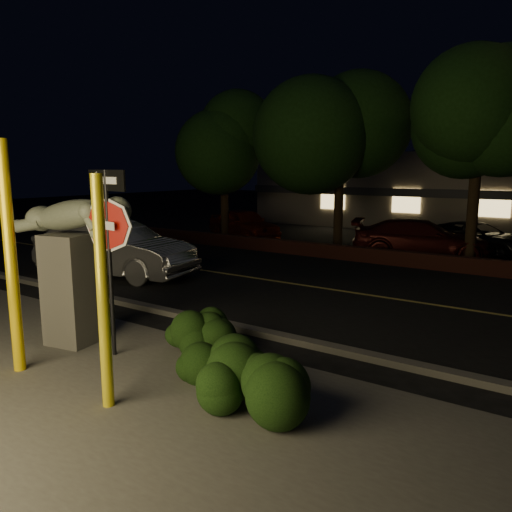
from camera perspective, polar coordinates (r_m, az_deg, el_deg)
The scene contains 22 objects.
ground at distance 16.21m, azimuth 12.44°, elevation -1.58°, with size 90.00×90.00×0.00m, color black.
patio at distance 7.68m, azimuth -21.59°, elevation -15.23°, with size 14.00×6.00×0.02m, color #4C4944.
road at distance 13.54m, azimuth 7.64°, elevation -3.70°, with size 80.00×8.00×0.01m, color black.
lane_marking at distance 13.53m, azimuth 7.64°, elevation -3.65°, with size 80.00×0.12×0.01m, color #B19B46.
curb at distance 10.16m, azimuth -2.97°, elevation -7.96°, with size 80.00×0.25×0.12m, color #4C4944.
brick_wall at distance 17.36m, azimuth 14.09°, elevation -0.05°, with size 40.00×0.35×0.50m, color #4A1F17.
parking_lot at distance 22.77m, azimuth 19.09°, elevation 1.41°, with size 40.00×12.00×0.01m, color black.
building at distance 30.35m, azimuth 23.39°, elevation 6.94°, with size 22.00×10.20×4.00m.
tree_far_a at distance 22.65m, azimuth -3.71°, elevation 15.43°, with size 4.60×4.60×7.43m.
tree_far_b at distance 20.03m, azimuth 9.79°, elevation 18.08°, with size 5.20×5.20×8.41m.
tree_far_c at distance 18.06m, azimuth 24.41°, elevation 17.01°, with size 4.80×4.80×7.84m.
yellow_pole_left at distance 8.54m, azimuth -26.22°, elevation -0.32°, with size 0.18×0.18×3.63m, color yellow.
yellow_pole_right at distance 6.82m, azimuth -17.11°, elevation -4.25°, with size 0.16×0.16×3.13m, color yellow.
signpost at distance 8.59m, azimuth -16.55°, elevation 3.32°, with size 1.07×0.20×3.17m.
sculpture at distance 9.52m, azimuth -20.27°, elevation 0.26°, with size 2.56×1.11×2.73m.
hedge_center at distance 8.77m, azimuth -6.04°, elevation -8.11°, with size 1.81×0.85×0.94m, color black.
hedge_right at distance 7.57m, azimuth -4.02°, elevation -11.01°, with size 1.46×0.78×0.96m, color black.
hedge_far_right at distance 6.58m, azimuth -0.58°, elevation -14.38°, with size 1.37×0.85×0.95m, color black.
silver_sedan at distance 15.41m, azimuth -15.86°, elevation 0.78°, with size 1.74×5.00×1.65m, color #BBBBC0.
parked_car_red at distance 22.86m, azimuth -1.41°, elevation 3.73°, with size 1.63×4.06×1.38m, color maroon.
parked_car_darkred at distance 18.75m, azimuth 18.34°, elevation 1.86°, with size 1.96×4.81×1.40m, color #3D0F0C.
parked_car_dark at distance 20.18m, azimuth 23.87°, elevation 1.81°, with size 2.03×4.41×1.23m, color black.
Camera 1 is at (5.88, -4.77, 3.19)m, focal length 35.00 mm.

